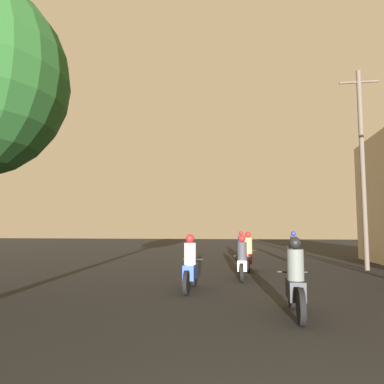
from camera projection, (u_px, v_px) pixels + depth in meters
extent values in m
cylinder|color=black|center=(292.00, 293.00, 7.95)|extent=(0.10, 0.65, 0.65)
cylinder|color=black|center=(301.00, 307.00, 6.57)|extent=(0.10, 0.65, 0.65)
cube|color=black|center=(296.00, 289.00, 7.27)|extent=(0.30, 0.83, 0.37)
cylinder|color=black|center=(292.00, 272.00, 7.75)|extent=(0.60, 0.04, 0.04)
cylinder|color=#4C514C|center=(295.00, 265.00, 7.24)|extent=(0.32, 0.32, 0.60)
sphere|color=black|center=(295.00, 243.00, 7.28)|extent=(0.24, 0.24, 0.24)
cylinder|color=black|center=(194.00, 276.00, 10.98)|extent=(0.10, 0.62, 0.62)
cylinder|color=black|center=(186.00, 283.00, 9.56)|extent=(0.10, 0.62, 0.62)
cube|color=#1E389E|center=(190.00, 272.00, 10.29)|extent=(0.30, 0.92, 0.40)
cylinder|color=black|center=(193.00, 259.00, 10.78)|extent=(0.60, 0.04, 0.04)
cylinder|color=silver|center=(190.00, 254.00, 10.25)|extent=(0.32, 0.32, 0.59)
sphere|color=#A51919|center=(190.00, 239.00, 10.29)|extent=(0.24, 0.24, 0.24)
cylinder|color=black|center=(243.00, 268.00, 13.20)|extent=(0.10, 0.60, 0.60)
cylinder|color=black|center=(242.00, 273.00, 11.84)|extent=(0.10, 0.60, 0.60)
cube|color=silver|center=(242.00, 265.00, 12.54)|extent=(0.30, 0.77, 0.34)
cylinder|color=black|center=(242.00, 256.00, 13.00)|extent=(0.60, 0.04, 0.04)
cylinder|color=#2D2D33|center=(242.00, 251.00, 12.51)|extent=(0.32, 0.32, 0.60)
sphere|color=#A51919|center=(242.00, 239.00, 12.55)|extent=(0.24, 0.24, 0.24)
cylinder|color=black|center=(248.00, 262.00, 15.72)|extent=(0.10, 0.60, 0.60)
cylinder|color=black|center=(248.00, 265.00, 14.36)|extent=(0.10, 0.60, 0.60)
cube|color=red|center=(248.00, 259.00, 15.06)|extent=(0.30, 0.90, 0.38)
cylinder|color=black|center=(248.00, 251.00, 15.53)|extent=(0.60, 0.04, 0.04)
cylinder|color=#B28E47|center=(248.00, 246.00, 15.02)|extent=(0.32, 0.32, 0.65)
sphere|color=#A51919|center=(248.00, 235.00, 15.07)|extent=(0.24, 0.24, 0.24)
cylinder|color=black|center=(292.00, 256.00, 18.93)|extent=(0.10, 0.58, 0.58)
cylinder|color=black|center=(296.00, 259.00, 17.61)|extent=(0.10, 0.58, 0.58)
cube|color=gold|center=(294.00, 253.00, 18.29)|extent=(0.30, 0.78, 0.40)
cylinder|color=black|center=(293.00, 247.00, 18.75)|extent=(0.60, 0.04, 0.04)
cylinder|color=#2D2D33|center=(294.00, 243.00, 18.26)|extent=(0.32, 0.32, 0.65)
sphere|color=navy|center=(293.00, 234.00, 18.31)|extent=(0.24, 0.24, 0.24)
cylinder|color=black|center=(241.00, 252.00, 21.53)|extent=(0.10, 0.67, 0.67)
cylinder|color=black|center=(241.00, 254.00, 20.29)|extent=(0.10, 0.67, 0.67)
cube|color=orange|center=(241.00, 249.00, 20.93)|extent=(0.30, 0.90, 0.40)
cylinder|color=black|center=(241.00, 244.00, 21.36)|extent=(0.60, 0.04, 0.04)
cylinder|color=navy|center=(241.00, 241.00, 20.89)|extent=(0.32, 0.32, 0.58)
sphere|color=#A51919|center=(241.00, 233.00, 20.93)|extent=(0.24, 0.24, 0.24)
cylinder|color=#4C4238|center=(363.00, 168.00, 15.66)|extent=(0.20, 0.20, 8.45)
cylinder|color=#4C4238|center=(359.00, 82.00, 16.03)|extent=(1.60, 0.10, 0.10)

